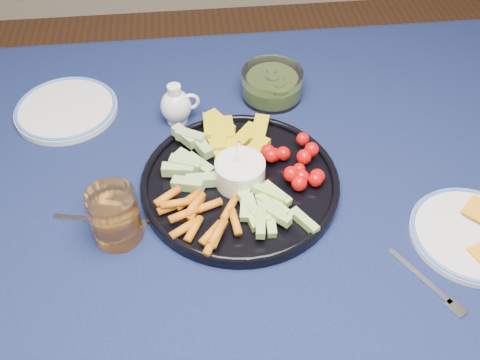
{
  "coord_description": "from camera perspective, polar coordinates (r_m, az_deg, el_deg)",
  "views": [
    {
      "loc": [
        -0.08,
        -0.59,
        1.44
      ],
      "look_at": [
        -0.01,
        0.04,
        0.77
      ],
      "focal_mm": 40.0,
      "sensor_mm": 36.0,
      "label": 1
    }
  ],
  "objects": [
    {
      "name": "fork_right",
      "position": [
        0.86,
        19.78,
        -10.66
      ],
      "size": [
        0.08,
        0.13,
        0.0
      ],
      "color": "silver",
      "rests_on": "dining_table"
    },
    {
      "name": "crudite_platter",
      "position": [
        0.92,
        -0.16,
        0.03
      ],
      "size": [
        0.35,
        0.35,
        0.11
      ],
      "color": "black",
      "rests_on": "dining_table"
    },
    {
      "name": "fork_left",
      "position": [
        0.91,
        -13.87,
        -4.34
      ],
      "size": [
        0.16,
        0.05,
        0.0
      ],
      "color": "silver",
      "rests_on": "dining_table"
    },
    {
      "name": "dining_table",
      "position": [
        0.98,
        1.1,
        -5.74
      ],
      "size": [
        1.67,
        1.07,
        0.75
      ],
      "color": "#4E331A",
      "rests_on": "ground"
    },
    {
      "name": "juice_tumbler",
      "position": [
        0.86,
        -13.16,
        -4.01
      ],
      "size": [
        0.08,
        0.08,
        0.09
      ],
      "color": "white",
      "rests_on": "dining_table"
    },
    {
      "name": "side_plate_extra",
      "position": [
        1.14,
        -18.05,
        7.23
      ],
      "size": [
        0.2,
        0.2,
        0.02
      ],
      "color": "white",
      "rests_on": "dining_table"
    },
    {
      "name": "cheese_plate",
      "position": [
        0.94,
        23.52,
        -5.22
      ],
      "size": [
        0.2,
        0.2,
        0.02
      ],
      "color": "white",
      "rests_on": "dining_table"
    },
    {
      "name": "creamer_pitcher",
      "position": [
        1.05,
        -6.79,
        7.86
      ],
      "size": [
        0.08,
        0.06,
        0.08
      ],
      "color": "white",
      "rests_on": "dining_table"
    },
    {
      "name": "pickle_bowl",
      "position": [
        1.12,
        3.42,
        10.06
      ],
      "size": [
        0.13,
        0.13,
        0.06
      ],
      "color": "white",
      "rests_on": "dining_table"
    }
  ]
}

